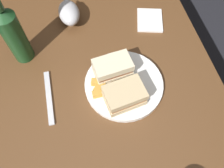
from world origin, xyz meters
The scene contains 14 objects.
ground_plane centered at (0.00, 0.00, 0.00)m, with size 6.00×6.00×0.00m, color black.
dining_table centered at (0.00, 0.00, 0.35)m, with size 1.23×0.77×0.70m, color brown.
plate centered at (0.00, 0.08, 0.71)m, with size 0.24×0.24×0.02m, color white.
sandwich_half_left centered at (-0.04, 0.05, 0.75)m, with size 0.08×0.12×0.06m.
sandwich_half_right centered at (0.05, 0.06, 0.75)m, with size 0.09×0.12×0.06m.
potato_wedge_front centered at (-0.01, 0.00, 0.73)m, with size 0.04×0.02×0.02m, color gold.
potato_wedge_middle centered at (0.02, 0.00, 0.73)m, with size 0.05×0.02×0.02m, color gold.
potato_wedge_back centered at (0.00, 0.00, 0.73)m, with size 0.04×0.02×0.02m, color gold.
potato_wedge_left_edge centered at (0.04, 0.05, 0.73)m, with size 0.04×0.02×0.02m, color #AD702D.
potato_wedge_right_edge centered at (0.05, 0.03, 0.73)m, with size 0.05×0.02×0.02m, color #B77F33.
gravy_boat centered at (-0.30, -0.05, 0.74)m, with size 0.13×0.08×0.07m.
cider_bottle centered at (-0.19, -0.22, 0.81)m, with size 0.06×0.06×0.28m.
napkin centered at (-0.24, 0.24, 0.70)m, with size 0.11×0.09×0.01m, color white.
fork centered at (-0.01, -0.16, 0.70)m, with size 0.18×0.02×0.01m, color silver.
Camera 1 is at (0.32, -0.04, 1.34)m, focal length 37.13 mm.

